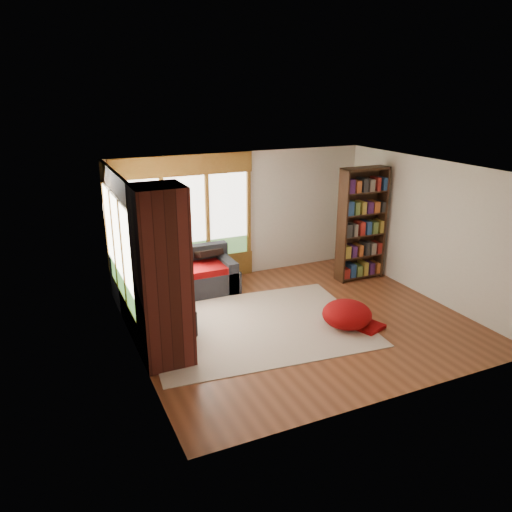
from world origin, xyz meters
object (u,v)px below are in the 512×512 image
object	(u,v)px
dog_tan	(160,260)
brick_chimney	(162,277)
pouf	(347,314)
bookshelf	(362,224)
sectional_sofa	(161,288)
dog_brindle	(148,282)
area_rug	(257,326)

from	to	relation	value
dog_tan	brick_chimney	bearing A→B (deg)	-135.99
pouf	dog_tan	bearing A→B (deg)	136.48
brick_chimney	bookshelf	distance (m)	4.82
sectional_sofa	dog_tan	xyz separation A→B (m)	(0.05, 0.16, 0.49)
sectional_sofa	bookshelf	bearing A→B (deg)	-5.80
dog_brindle	brick_chimney	bearing A→B (deg)	166.72
dog_tan	bookshelf	bearing A→B (deg)	-41.81
brick_chimney	pouf	world-z (taller)	brick_chimney
area_rug	bookshelf	xyz separation A→B (m)	(2.89, 1.17, 1.16)
brick_chimney	dog_tan	distance (m)	2.32
brick_chimney	bookshelf	size ratio (longest dim) A/B	1.12
bookshelf	dog_tan	distance (m)	4.11
bookshelf	dog_brindle	distance (m)	4.52
bookshelf	dog_brindle	xyz separation A→B (m)	(-4.49, -0.30, -0.41)
pouf	area_rug	bearing A→B (deg)	155.04
brick_chimney	area_rug	world-z (taller)	brick_chimney
dog_brindle	bookshelf	bearing A→B (deg)	-97.22
brick_chimney	bookshelf	bearing A→B (deg)	19.53
sectional_sofa	brick_chimney	bearing A→B (deg)	-101.99
brick_chimney	dog_tan	size ratio (longest dim) A/B	2.51
brick_chimney	sectional_sofa	size ratio (longest dim) A/B	1.18
dog_brindle	sectional_sofa	bearing A→B (deg)	-39.23
sectional_sofa	bookshelf	xyz separation A→B (m)	(4.09, -0.44, 0.86)
pouf	dog_tan	xyz separation A→B (m)	(-2.53, 2.40, 0.56)
area_rug	bookshelf	bearing A→B (deg)	21.98
dog_brindle	area_rug	bearing A→B (deg)	-129.44
dog_tan	pouf	bearing A→B (deg)	-76.93
bookshelf	dog_brindle	world-z (taller)	bookshelf
dog_tan	dog_brindle	world-z (taller)	dog_tan
sectional_sofa	area_rug	distance (m)	2.03
pouf	dog_brindle	bearing A→B (deg)	153.16
sectional_sofa	area_rug	xyz separation A→B (m)	(1.21, -1.60, -0.30)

